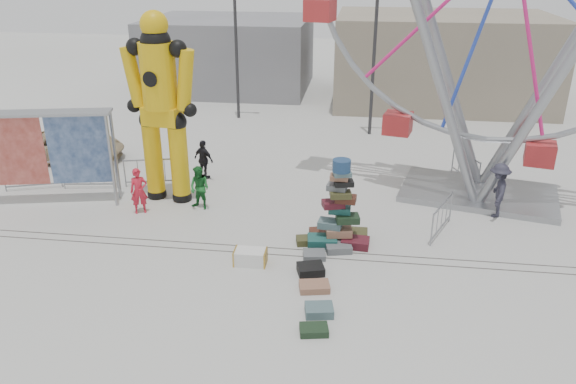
# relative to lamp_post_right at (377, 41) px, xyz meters

# --- Properties ---
(ground) EXTENTS (90.00, 90.00, 0.00)m
(ground) POSITION_rel_lamp_post_right_xyz_m (-3.09, -13.00, -4.48)
(ground) COLOR #9E9E99
(ground) RESTS_ON ground
(track_line_near) EXTENTS (40.00, 0.04, 0.01)m
(track_line_near) POSITION_rel_lamp_post_right_xyz_m (-3.09, -12.40, -4.48)
(track_line_near) COLOR #47443F
(track_line_near) RESTS_ON ground
(track_line_far) EXTENTS (40.00, 0.04, 0.01)m
(track_line_far) POSITION_rel_lamp_post_right_xyz_m (-3.09, -12.00, -4.48)
(track_line_far) COLOR #47443F
(track_line_far) RESTS_ON ground
(building_right) EXTENTS (12.00, 8.00, 5.00)m
(building_right) POSITION_rel_lamp_post_right_xyz_m (3.91, 7.00, -1.98)
(building_right) COLOR gray
(building_right) RESTS_ON ground
(building_left) EXTENTS (10.00, 8.00, 4.40)m
(building_left) POSITION_rel_lamp_post_right_xyz_m (-9.09, 9.00, -2.28)
(building_left) COLOR gray
(building_left) RESTS_ON ground
(lamp_post_right) EXTENTS (1.41, 0.25, 8.00)m
(lamp_post_right) POSITION_rel_lamp_post_right_xyz_m (0.00, 0.00, 0.00)
(lamp_post_right) COLOR #2D2D30
(lamp_post_right) RESTS_ON ground
(lamp_post_left) EXTENTS (1.41, 0.25, 8.00)m
(lamp_post_left) POSITION_rel_lamp_post_right_xyz_m (-7.00, 2.00, 0.00)
(lamp_post_left) COLOR #2D2D30
(lamp_post_left) RESTS_ON ground
(suitcase_tower) EXTENTS (1.93, 1.72, 2.75)m
(suitcase_tower) POSITION_rel_lamp_post_right_xyz_m (-1.06, -11.39, -3.71)
(suitcase_tower) COLOR #1C544F
(suitcase_tower) RESTS_ON ground
(crash_test_dummy) EXTENTS (2.71, 1.19, 6.80)m
(crash_test_dummy) POSITION_rel_lamp_post_right_xyz_m (-7.33, -8.83, -0.90)
(crash_test_dummy) COLOR black
(crash_test_dummy) RESTS_ON ground
(banner_scaffold) EXTENTS (4.71, 1.75, 3.37)m
(banner_scaffold) POSITION_rel_lamp_post_right_xyz_m (-11.22, -9.81, -1.95)
(banner_scaffold) COLOR gray
(banner_scaffold) RESTS_ON ground
(steamer_trunk) EXTENTS (0.94, 0.55, 0.44)m
(steamer_trunk) POSITION_rel_lamp_post_right_xyz_m (-3.51, -13.00, -4.26)
(steamer_trunk) COLOR silver
(steamer_trunk) RESTS_ON ground
(row_case_0) EXTENTS (0.75, 0.59, 0.21)m
(row_case_0) POSITION_rel_lamp_post_right_xyz_m (-2.01, -11.58, -4.38)
(row_case_0) COLOR #434221
(row_case_0) RESTS_ON ground
(row_case_1) EXTENTS (0.72, 0.63, 0.17)m
(row_case_1) POSITION_rel_lamp_post_right_xyz_m (-1.71, -12.40, -4.40)
(row_case_1) COLOR slate
(row_case_1) RESTS_ON ground
(row_case_2) EXTENTS (0.87, 0.77, 0.25)m
(row_case_2) POSITION_rel_lamp_post_right_xyz_m (-1.73, -13.29, -4.36)
(row_case_2) COLOR black
(row_case_2) RESTS_ON ground
(row_case_3) EXTENTS (0.89, 0.68, 0.19)m
(row_case_3) POSITION_rel_lamp_post_right_xyz_m (-1.56, -14.11, -4.39)
(row_case_3) COLOR #9A674E
(row_case_3) RESTS_ON ground
(row_case_4) EXTENTS (0.78, 0.65, 0.23)m
(row_case_4) POSITION_rel_lamp_post_right_xyz_m (-1.34, -15.18, -4.37)
(row_case_4) COLOR slate
(row_case_4) RESTS_ON ground
(row_case_5) EXTENTS (0.75, 0.57, 0.18)m
(row_case_5) POSITION_rel_lamp_post_right_xyz_m (-1.40, -15.95, -4.39)
(row_case_5) COLOR #1C321D
(row_case_5) RESTS_ON ground
(barricade_dummy_a) EXTENTS (1.92, 0.77, 1.10)m
(barricade_dummy_a) POSITION_rel_lamp_post_right_xyz_m (-12.68, -8.69, -3.93)
(barricade_dummy_a) COLOR gray
(barricade_dummy_a) RESTS_ON ground
(barricade_dummy_b) EXTENTS (1.99, 0.40, 1.10)m
(barricade_dummy_b) POSITION_rel_lamp_post_right_xyz_m (-10.59, -8.33, -3.93)
(barricade_dummy_b) COLOR gray
(barricade_dummy_b) RESTS_ON ground
(barricade_dummy_c) EXTENTS (1.96, 0.59, 1.10)m
(barricade_dummy_c) POSITION_rel_lamp_post_right_xyz_m (-8.37, -7.74, -3.93)
(barricade_dummy_c) COLOR gray
(barricade_dummy_c) RESTS_ON ground
(barricade_wheel_front) EXTENTS (0.89, 1.87, 1.10)m
(barricade_wheel_front) POSITION_rel_lamp_post_right_xyz_m (2.15, -10.32, -3.93)
(barricade_wheel_front) COLOR gray
(barricade_wheel_front) RESTS_ON ground
(barricade_wheel_back) EXTENTS (0.79, 1.91, 1.10)m
(barricade_wheel_back) POSITION_rel_lamp_post_right_xyz_m (3.60, -5.59, -3.93)
(barricade_wheel_back) COLOR gray
(barricade_wheel_back) RESTS_ON ground
(pedestrian_red) EXTENTS (0.69, 0.59, 1.61)m
(pedestrian_red) POSITION_rel_lamp_post_right_xyz_m (-7.92, -10.10, -3.68)
(pedestrian_red) COLOR red
(pedestrian_red) RESTS_ON ground
(pedestrian_green) EXTENTS (0.91, 0.81, 1.55)m
(pedestrian_green) POSITION_rel_lamp_post_right_xyz_m (-5.96, -9.51, -3.71)
(pedestrian_green) COLOR #186225
(pedestrian_green) RESTS_ON ground
(pedestrian_black) EXTENTS (1.00, 0.76, 1.57)m
(pedestrian_black) POSITION_rel_lamp_post_right_xyz_m (-6.58, -6.76, -3.69)
(pedestrian_black) COLOR black
(pedestrian_black) RESTS_ON ground
(pedestrian_grey) EXTENTS (0.87, 1.31, 1.88)m
(pedestrian_grey) POSITION_rel_lamp_post_right_xyz_m (4.13, -8.77, -3.54)
(pedestrian_grey) COLOR #282734
(pedestrian_grey) RESTS_ON ground
(parked_suv) EXTENTS (4.71, 2.47, 1.26)m
(parked_suv) POSITION_rel_lamp_post_right_xyz_m (-12.86, -5.46, -3.85)
(parked_suv) COLOR tan
(parked_suv) RESTS_ON ground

